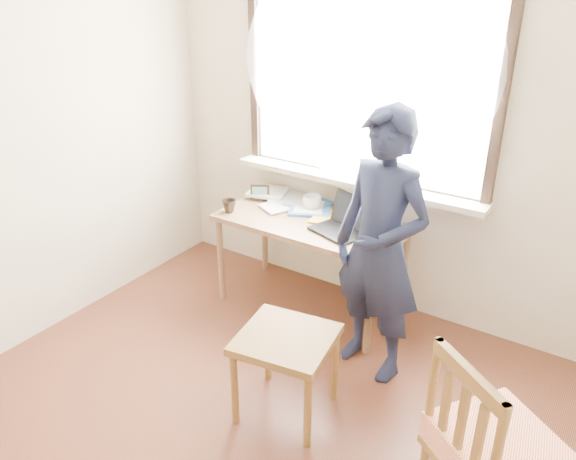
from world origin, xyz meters
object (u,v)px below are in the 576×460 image
Objects in this scene: work_chair at (286,348)px; laptop at (344,223)px; person at (380,248)px; desk at (311,229)px; side_chair at (491,450)px; mug_dark at (229,206)px; mug_white at (312,203)px.

laptop is at bearing 100.66° from work_chair.
person reaches higher than work_chair.
side_chair reaches higher than desk.
laptop reaches higher than desk.
laptop is 4.14× the size of mug_dark.
work_chair is at bearing -38.08° from mug_dark.
laptop is 1.03m from work_chair.
mug_dark is (-0.56, -0.20, 0.12)m from desk.
laptop is 3.04× the size of mug_white.
mug_white is at bearing 37.30° from mug_dark.
laptop reaches higher than mug_dark.
desk is 0.22m from mug_white.
side_chair is at bearing -30.39° from person.
side_chair reaches higher than mug_dark.
mug_white is 0.59m from mug_dark.
side_chair reaches higher than mug_white.
laptop is (0.27, -0.03, 0.13)m from desk.
work_chair is at bearing 170.24° from side_chair.
mug_white reaches higher than mug_dark.
mug_dark is 0.18× the size of work_chair.
side_chair is (1.58, -1.19, -0.11)m from desk.
mug_white is (-0.09, 0.16, 0.13)m from desk.
mug_dark is at bearing -142.70° from mug_white.
work_chair is 0.58× the size of side_chair.
side_chair is 1.26m from person.
laptop reaches higher than work_chair.
desk is 0.30m from laptop.
mug_white is at bearing 141.13° from side_chair.
mug_dark is 0.10× the size of side_chair.
laptop is 1.76m from side_chair.
work_chair is (0.45, -0.99, -0.20)m from desk.
work_chair is at bearing -64.82° from mug_white.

